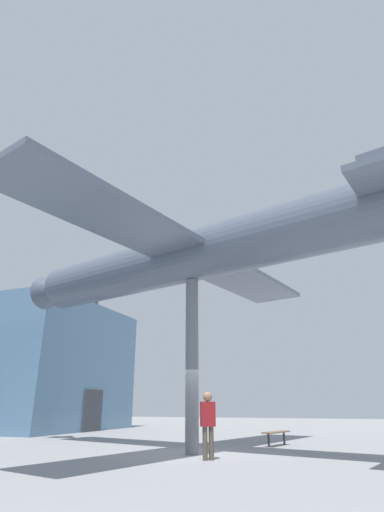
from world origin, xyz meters
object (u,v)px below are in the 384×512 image
(support_pylon_central, at_px, (192,361))
(suspended_airplane, at_px, (185,258))
(plaza_bench, at_px, (276,433))
(visitor_person, at_px, (208,420))

(support_pylon_central, height_order, suspended_airplane, suspended_airplane)
(support_pylon_central, relative_size, plaza_bench, 3.30)
(suspended_airplane, relative_size, visitor_person, 9.12)
(suspended_airplane, distance_m, visitor_person, 5.71)
(visitor_person, bearing_deg, suspended_airplane, -79.14)
(support_pylon_central, relative_size, suspended_airplane, 0.34)
(suspended_airplane, xyz_separation_m, plaza_bench, (3.68, -2.28, -6.05))
(suspended_airplane, bearing_deg, plaza_bench, -16.58)
(plaza_bench, bearing_deg, suspended_airplane, 148.29)
(support_pylon_central, bearing_deg, visitor_person, -141.09)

